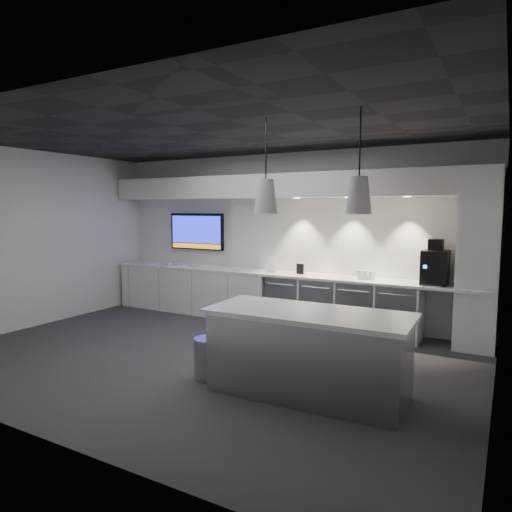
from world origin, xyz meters
The scene contains 28 objects.
floor centered at (0.00, 0.00, 0.00)m, with size 7.00×7.00×0.00m, color #333336.
ceiling centered at (0.00, 0.00, 3.00)m, with size 7.00×7.00×0.00m, color black.
wall_back centered at (0.00, 2.50, 1.50)m, with size 7.00×7.00×0.00m, color silver.
wall_front centered at (0.00, -2.50, 1.50)m, with size 7.00×7.00×0.00m, color silver.
wall_left centered at (-3.50, 0.00, 1.50)m, with size 7.00×7.00×0.00m, color silver.
wall_right centered at (3.50, 0.00, 1.50)m, with size 7.00×7.00×0.00m, color silver.
back_counter centered at (0.00, 2.17, 0.88)m, with size 6.80×0.65×0.04m, color white.
left_base_cabinets centered at (-1.75, 2.17, 0.43)m, with size 3.30×0.63×0.86m, color white.
fridge_unit_a centered at (0.25, 2.17, 0.42)m, with size 0.60×0.61×0.85m, color gray.
fridge_unit_b centered at (0.88, 2.17, 0.42)m, with size 0.60×0.61×0.85m, color gray.
fridge_unit_c centered at (1.51, 2.17, 0.42)m, with size 0.60×0.61×0.85m, color gray.
fridge_unit_d centered at (2.14, 2.17, 0.42)m, with size 0.60×0.61×0.85m, color gray.
backsplash centered at (1.20, 2.48, 1.55)m, with size 4.60×0.03×1.30m, color white.
soffit centered at (0.00, 2.20, 2.40)m, with size 6.90×0.60×0.40m, color white.
column centered at (3.20, 2.20, 1.30)m, with size 0.55×0.55×2.60m, color white.
wall_tv centered at (-1.90, 2.45, 1.56)m, with size 1.25×0.07×0.72m.
island centered at (1.73, -0.47, 0.47)m, with size 2.21×1.00×0.93m.
bin centered at (0.51, -0.61, 0.25)m, with size 0.35×0.35×0.49m, color gray.
coffee_machine centered at (2.63, 2.20, 1.17)m, with size 0.37×0.54×0.67m.
sign_black centered at (0.47, 2.17, 0.99)m, with size 0.14×0.02×0.18m, color black.
sign_white centered at (-0.06, 2.13, 0.97)m, with size 0.18×0.02×0.14m, color white.
cup_cluster centered at (1.62, 2.15, 0.97)m, with size 0.26×0.17×0.14m, color white, non-canonical shape.
tray_a centered at (-2.88, 2.10, 0.91)m, with size 0.16×0.16×0.03m, color #B2B2B2.
tray_b centered at (-2.42, 2.12, 0.91)m, with size 0.16×0.16×0.03m, color #B2B2B2.
tray_c centered at (-2.19, 2.17, 0.91)m, with size 0.16×0.16×0.03m, color #B2B2B2.
tray_d centered at (-1.75, 2.15, 0.91)m, with size 0.16×0.16×0.03m, color #B2B2B2.
pendant_left centered at (1.21, -0.47, 2.15)m, with size 0.26×0.26×1.07m.
pendant_right centered at (2.25, -0.47, 2.15)m, with size 0.26×0.26×1.07m.
Camera 1 is at (3.57, -4.93, 2.02)m, focal length 32.00 mm.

